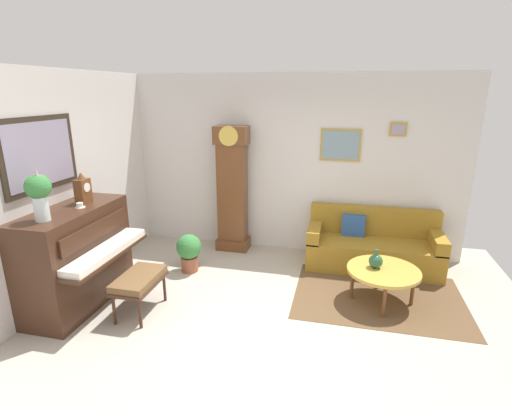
% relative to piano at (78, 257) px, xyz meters
% --- Properties ---
extents(ground_plane, '(6.40, 6.00, 0.10)m').
position_rel_piano_xyz_m(ground_plane, '(2.23, -0.04, -0.67)').
color(ground_plane, '#B2A899').
extents(wall_left, '(0.13, 4.90, 2.80)m').
position_rel_piano_xyz_m(wall_left, '(-0.37, -0.04, 0.79)').
color(wall_left, silver).
rests_on(wall_left, ground_plane).
extents(wall_back, '(5.30, 0.13, 2.80)m').
position_rel_piano_xyz_m(wall_back, '(2.24, 2.36, 0.79)').
color(wall_back, silver).
rests_on(wall_back, ground_plane).
extents(area_rug, '(2.10, 1.50, 0.01)m').
position_rel_piano_xyz_m(area_rug, '(3.59, 0.97, -0.61)').
color(area_rug, brown).
rests_on(area_rug, ground_plane).
extents(piano, '(0.87, 1.44, 1.22)m').
position_rel_piano_xyz_m(piano, '(0.00, 0.00, 0.00)').
color(piano, '#3D2316').
rests_on(piano, ground_plane).
extents(piano_bench, '(0.42, 0.70, 0.48)m').
position_rel_piano_xyz_m(piano_bench, '(0.81, -0.03, -0.21)').
color(piano_bench, '#3D2316').
rests_on(piano_bench, ground_plane).
extents(grandfather_clock, '(0.52, 0.34, 2.03)m').
position_rel_piano_xyz_m(grandfather_clock, '(1.34, 2.07, 0.35)').
color(grandfather_clock, brown).
rests_on(grandfather_clock, ground_plane).
extents(couch, '(1.90, 0.80, 0.84)m').
position_rel_piano_xyz_m(couch, '(3.55, 1.94, -0.30)').
color(couch, olive).
rests_on(couch, ground_plane).
extents(coffee_table, '(0.88, 0.88, 0.44)m').
position_rel_piano_xyz_m(coffee_table, '(3.61, 0.87, -0.21)').
color(coffee_table, gold).
rests_on(coffee_table, ground_plane).
extents(mantel_clock, '(0.13, 0.18, 0.38)m').
position_rel_piano_xyz_m(mantel_clock, '(0.00, 0.25, 0.78)').
color(mantel_clock, brown).
rests_on(mantel_clock, piano).
extents(flower_vase, '(0.26, 0.26, 0.58)m').
position_rel_piano_xyz_m(flower_vase, '(0.00, -0.43, 0.92)').
color(flower_vase, silver).
rests_on(flower_vase, piano).
extents(teacup, '(0.12, 0.12, 0.06)m').
position_rel_piano_xyz_m(teacup, '(0.08, 0.07, 0.63)').
color(teacup, white).
rests_on(teacup, piano).
extents(green_jug, '(0.17, 0.17, 0.24)m').
position_rel_piano_xyz_m(green_jug, '(3.51, 0.90, -0.09)').
color(green_jug, '#234C33').
rests_on(green_jug, coffee_table).
extents(potted_plant, '(0.36, 0.36, 0.56)m').
position_rel_piano_xyz_m(potted_plant, '(0.95, 1.12, -0.29)').
color(potted_plant, '#935138').
rests_on(potted_plant, ground_plane).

